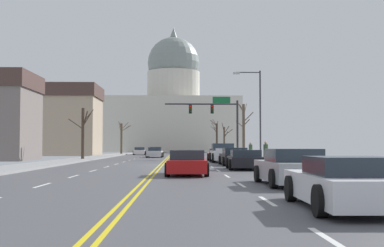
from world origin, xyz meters
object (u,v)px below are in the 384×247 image
at_px(pickup_truck_near_01, 223,154).
at_px(sedan_near_00, 218,155).
at_px(street_lamp_right, 256,107).
at_px(sedan_oncoming_01, 156,152).
at_px(signal_gantry, 217,114).
at_px(sedan_near_06, 347,184).
at_px(bicycle_parked, 282,160).
at_px(sedan_near_02, 234,157).
at_px(sedan_near_03, 245,160).
at_px(sedan_oncoming_00, 155,153).
at_px(pedestrian_00, 266,151).
at_px(sedan_near_05, 292,168).
at_px(pedestrian_01, 251,150).
at_px(sedan_near_04, 187,163).
at_px(sedan_oncoming_02, 140,151).

bearing_deg(pickup_truck_near_01, sedan_near_00, 89.97).
distance_m(street_lamp_right, sedan_oncoming_01, 31.26).
xyz_separation_m(signal_gantry, pickup_truck_near_01, (-0.26, -10.74, -4.07)).
height_order(sedan_near_06, bicycle_parked, sedan_near_06).
height_order(sedan_near_00, sedan_near_02, sedan_near_02).
relative_size(sedan_near_03, sedan_oncoming_00, 0.96).
relative_size(sedan_near_00, sedan_near_02, 0.96).
height_order(street_lamp_right, pedestrian_00, street_lamp_right).
height_order(sedan_near_02, sedan_near_05, sedan_near_05).
relative_size(street_lamp_right, sedan_near_02, 1.63).
distance_m(pedestrian_00, pedestrian_01, 9.15).
bearing_deg(sedan_near_03, sedan_near_00, 90.35).
relative_size(sedan_near_04, sedan_oncoming_01, 1.02).
bearing_deg(pedestrian_00, sedan_near_04, -115.15).
bearing_deg(sedan_oncoming_00, sedan_oncoming_01, 91.86).
height_order(street_lamp_right, sedan_oncoming_00, street_lamp_right).
bearing_deg(sedan_oncoming_01, street_lamp_right, -71.50).
distance_m(sedan_oncoming_00, sedan_oncoming_02, 19.53).
bearing_deg(pedestrian_00, pedestrian_01, 88.71).
xyz_separation_m(street_lamp_right, pedestrian_01, (0.03, 3.77, -3.68)).
distance_m(sedan_near_03, pedestrian_01, 16.48).
relative_size(sedan_near_04, pedestrian_01, 2.85).
relative_size(sedan_near_03, sedan_near_06, 0.95).
height_order(sedan_near_02, sedan_oncoming_01, same).
bearing_deg(bicycle_parked, sedan_near_02, 132.00).
bearing_deg(sedan_oncoming_02, pedestrian_00, -73.83).
height_order(sedan_near_03, sedan_near_05, sedan_near_05).
height_order(sedan_near_06, pedestrian_01, pedestrian_01).
xyz_separation_m(pickup_truck_near_01, sedan_oncoming_02, (-10.12, 37.87, -0.16)).
height_order(pedestrian_00, pedestrian_01, pedestrian_01).
relative_size(sedan_near_06, pedestrian_01, 2.88).
xyz_separation_m(street_lamp_right, pedestrian_00, (-0.18, -5.38, -3.68)).
bearing_deg(pedestrian_00, pickup_truck_near_01, 113.44).
bearing_deg(bicycle_parked, sedan_near_00, 101.02).
height_order(signal_gantry, sedan_near_05, signal_gantry).
height_order(sedan_oncoming_00, pedestrian_01, pedestrian_01).
bearing_deg(sedan_near_06, sedan_oncoming_00, 97.46).
xyz_separation_m(sedan_near_00, sedan_near_05, (0.17, -30.87, 0.06)).
distance_m(pickup_truck_near_01, sedan_near_05, 25.03).
height_order(sedan_near_00, pedestrian_00, pedestrian_00).
xyz_separation_m(sedan_oncoming_00, pedestrian_01, (9.53, -15.48, 0.45)).
xyz_separation_m(sedan_near_05, pedestrian_01, (2.63, 28.18, 0.43)).
height_order(sedan_near_04, bicycle_parked, sedan_near_04).
bearing_deg(pickup_truck_near_01, sedan_oncoming_02, 104.96).
xyz_separation_m(street_lamp_right, sedan_near_03, (-2.66, -12.49, -4.15)).
bearing_deg(sedan_near_06, bicycle_parked, 81.76).
bearing_deg(sedan_oncoming_00, sedan_near_03, -77.83).
bearing_deg(sedan_near_00, sedan_oncoming_00, 117.75).
bearing_deg(sedan_oncoming_00, sedan_near_04, -84.93).
height_order(sedan_near_02, sedan_near_03, sedan_near_02).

